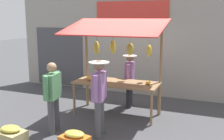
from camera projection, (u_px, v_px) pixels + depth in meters
ground_plane at (116, 114)px, 7.27m from camera, size 40.00×40.00×0.00m
street_backdrop at (139, 43)px, 8.97m from camera, size 9.00×0.30×3.40m
market_stall at (116, 57)px, 7.01m from camera, size 2.50×1.46×2.50m
vendor_with_sunhat at (130, 77)px, 7.75m from camera, size 0.39×0.65×1.51m
shopper_in_grey_tee at (99, 92)px, 5.77m from camera, size 0.43×0.70×1.66m
shopper_with_shopping_bag at (53, 93)px, 5.99m from camera, size 0.29×0.67×1.58m
produce_crate_near at (11, 136)px, 5.55m from camera, size 0.62×0.49×0.38m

